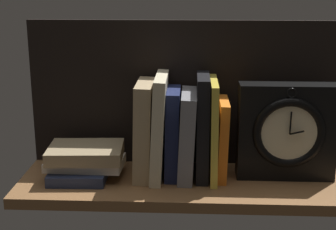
{
  "coord_description": "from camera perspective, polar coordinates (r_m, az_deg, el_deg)",
  "views": [
    {
      "loc": [
        0.9,
        -109.22,
        46.17
      ],
      "look_at": [
        -4.51,
        2.93,
        14.99
      ],
      "focal_mm": 53.24,
      "sensor_mm": 36.0,
      "label": 1
    }
  ],
  "objects": [
    {
      "name": "book_cream_twain",
      "position": [
        1.17,
        -1.01,
        -1.31
      ],
      "size": [
        3.81,
        16.89,
        24.43
      ],
      "primitive_type": "cube",
      "rotation": [
        0.0,
        0.05,
        0.0
      ],
      "color": "beige",
      "rests_on": "ground_plane"
    },
    {
      "name": "back_panel",
      "position": [
        1.24,
        2.28,
        2.47
      ],
      "size": [
        78.78,
        1.2,
        36.22
      ],
      "primitive_type": "cube",
      "color": "black",
      "rests_on": "ground_plane"
    },
    {
      "name": "book_stack_side",
      "position": [
        1.2,
        -9.6,
        -5.21
      ],
      "size": [
        18.33,
        14.21,
        7.62
      ],
      "color": "#232D4C",
      "rests_on": "ground_plane"
    },
    {
      "name": "book_orange_pandolfini",
      "position": [
        1.18,
        6.23,
        -2.73
      ],
      "size": [
        2.5,
        12.46,
        18.68
      ],
      "primitive_type": "cube",
      "rotation": [
        0.0,
        0.02,
        0.0
      ],
      "color": "orange",
      "rests_on": "ground_plane"
    },
    {
      "name": "book_yellow_seinlanguage",
      "position": [
        1.17,
        5.21,
        -1.63
      ],
      "size": [
        1.79,
        16.31,
        23.32
      ],
      "primitive_type": "cube",
      "rotation": [
        0.0,
        -0.01,
        0.0
      ],
      "color": "gold",
      "rests_on": "ground_plane"
    },
    {
      "name": "framed_clock",
      "position": [
        1.19,
        13.45,
        -1.86
      ],
      "size": [
        22.69,
        7.64,
        22.69
      ],
      "color": "black",
      "rests_on": "ground_plane"
    },
    {
      "name": "ground_plane",
      "position": [
        1.19,
        2.12,
        -7.96
      ],
      "size": [
        78.78,
        25.15,
        2.5
      ],
      "primitive_type": "cube",
      "color": "brown"
    },
    {
      "name": "book_black_skeptic",
      "position": [
        1.17,
        3.98,
        -1.36
      ],
      "size": [
        2.91,
        13.56,
        24.43
      ],
      "primitive_type": "cube",
      "rotation": [
        0.0,
        0.0,
        0.0
      ],
      "color": "black",
      "rests_on": "ground_plane"
    },
    {
      "name": "book_navy_bierce",
      "position": [
        1.18,
        0.54,
        -2.1
      ],
      "size": [
        3.44,
        12.08,
        21.11
      ],
      "primitive_type": "cube",
      "rotation": [
        0.0,
        0.02,
        0.0
      ],
      "color": "#192147",
      "rests_on": "ground_plane"
    },
    {
      "name": "book_tan_shortstories",
      "position": [
        1.18,
        -2.73,
        -1.67
      ],
      "size": [
        4.52,
        14.53,
        22.8
      ],
      "primitive_type": "cube",
      "rotation": [
        0.0,
        0.03,
        0.0
      ],
      "color": "tan",
      "rests_on": "ground_plane"
    },
    {
      "name": "book_gray_chess",
      "position": [
        1.18,
        2.27,
        -2.28
      ],
      "size": [
        4.27,
        15.73,
        20.48
      ],
      "primitive_type": "cube",
      "rotation": [
        0.0,
        0.04,
        0.0
      ],
      "color": "gray",
      "rests_on": "ground_plane"
    }
  ]
}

